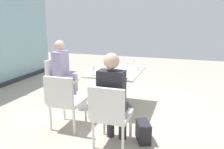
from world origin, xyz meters
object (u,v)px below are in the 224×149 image
Objects in this scene: dining_table_main at (117,81)px; coffee_cup at (137,68)px; wine_glass_4 at (93,68)px; person_near_window at (63,68)px; wine_glass_2 at (107,68)px; wine_glass_5 at (109,60)px; chair_side_end at (110,113)px; wine_glass_1 at (108,66)px; wine_glass_3 at (127,63)px; cell_phone_on_table at (123,78)px; chair_far_left at (65,99)px; chair_near_window at (59,78)px; wine_glass_0 at (133,60)px; handbag_1 at (143,132)px; handbag_0 at (81,100)px; person_side_end at (113,95)px.

coffee_cup is at bearing -70.37° from dining_table_main.
wine_glass_4 reaches higher than coffee_cup.
person_near_window is 6.81× the size of wine_glass_2.
wine_glass_2 and wine_glass_5 have the same top height.
wine_glass_4 reaches higher than chair_side_end.
wine_glass_3 is (0.39, -0.25, 0.00)m from wine_glass_1.
wine_glass_3 is 0.72m from cell_phone_on_table.
wine_glass_2 reaches higher than chair_side_end.
wine_glass_1 is at bearing -23.38° from chair_far_left.
cell_phone_on_table is (0.57, -0.76, 0.24)m from chair_far_left.
coffee_cup is at bearing 6.48° from cell_phone_on_table.
chair_near_window is 4.70× the size of wine_glass_0.
dining_table_main is 1.24m from chair_near_window.
wine_glass_4 is (0.60, -0.22, 0.37)m from chair_far_left.
handbag_1 is (-0.84, -0.82, -0.72)m from wine_glass_1.
wine_glass_5 is (0.30, -0.86, 0.16)m from person_near_window.
wine_glass_4 is at bearing 155.26° from wine_glass_0.
handbag_1 is (-1.05, -1.84, -0.56)m from person_near_window.
wine_glass_5 reaches higher than handbag_0.
wine_glass_4 is 0.86m from handbag_0.
wine_glass_0 is at bearing 4.95° from person_side_end.
wine_glass_5 is 0.62× the size of handbag_1.
person_near_window reaches higher than wine_glass_0.
handbag_0 is (0.88, 0.16, -0.36)m from chair_far_left.
chair_near_window reaches higher than coffee_cup.
wine_glass_4 is (-0.66, 0.41, 0.00)m from wine_glass_3.
wine_glass_0 is 1.00× the size of wine_glass_2.
person_side_end reaches higher than chair_far_left.
cell_phone_on_table is at bearing -108.83° from chair_near_window.
wine_glass_5 is (0.78, -0.00, 0.00)m from wine_glass_4.
handbag_1 is (-0.53, -0.44, -0.59)m from cell_phone_on_table.
person_near_window is 1.00× the size of person_side_end.
chair_near_window is at bearing 90.00° from dining_table_main.
chair_side_end is 1.88m from wine_glass_0.
person_near_window reaches higher than coffee_cup.
wine_glass_3 reaches higher than cell_phone_on_table.
wine_glass_4 is (-0.98, 0.45, 0.00)m from wine_glass_0.
cell_phone_on_table is at bearing -169.21° from wine_glass_3.
handbag_0 is at bearing 107.55° from dining_table_main.
wine_glass_2 is at bearing -162.93° from wine_glass_5.
coffee_cup is at bearing -154.02° from wine_glass_0.
wine_glass_1 is (-0.71, 0.29, 0.00)m from wine_glass_0.
person_near_window is 1.00m from wine_glass_4.
person_near_window is at bearing 47.35° from chair_side_end.
person_near_window reaches higher than wine_glass_4.
chair_far_left is at bearing 160.16° from wine_glass_4.
wine_glass_5 reaches higher than chair_far_left.
dining_table_main is 1.39m from chair_side_end.
chair_side_end is 1.11m from wine_glass_4.
dining_table_main is 1.15m from person_near_window.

